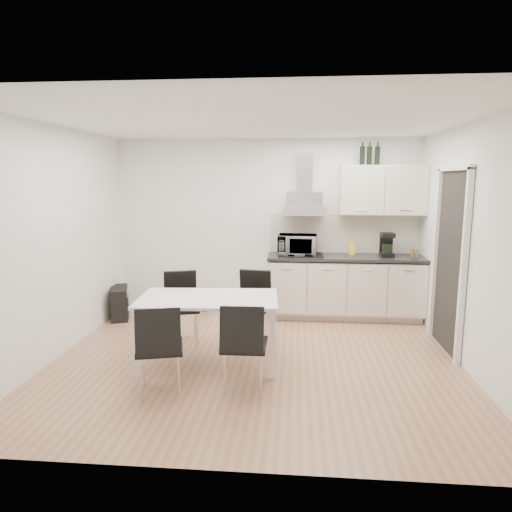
{
  "coord_description": "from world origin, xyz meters",
  "views": [
    {
      "loc": [
        0.43,
        -4.85,
        2.0
      ],
      "look_at": [
        -0.04,
        0.5,
        1.1
      ],
      "focal_mm": 32.0,
      "sensor_mm": 36.0,
      "label": 1
    }
  ],
  "objects": [
    {
      "name": "chair_far_right",
      "position": [
        -0.09,
        0.58,
        0.44
      ],
      "size": [
        0.5,
        0.55,
        0.88
      ],
      "primitive_type": null,
      "rotation": [
        0.0,
        0.0,
        3.01
      ],
      "color": "black",
      "rests_on": "ground"
    },
    {
      "name": "chair_near_right",
      "position": [
        -0.04,
        -0.74,
        0.44
      ],
      "size": [
        0.44,
        0.5,
        0.88
      ],
      "primitive_type": null,
      "rotation": [
        0.0,
        0.0,
        0.01
      ],
      "color": "black",
      "rests_on": "ground"
    },
    {
      "name": "guitar_amp",
      "position": [
        -2.12,
        1.4,
        0.23
      ],
      "size": [
        0.41,
        0.59,
        0.46
      ],
      "rotation": [
        0.0,
        0.0,
        0.34
      ],
      "color": "black",
      "rests_on": "ground"
    },
    {
      "name": "ground",
      "position": [
        0.0,
        0.0,
        0.0
      ],
      "size": [
        4.5,
        4.5,
        0.0
      ],
      "primitive_type": "plane",
      "color": "tan",
      "rests_on": "ground"
    },
    {
      "name": "wall_left",
      "position": [
        -2.25,
        0.0,
        1.3
      ],
      "size": [
        0.1,
        4.0,
        2.6
      ],
      "primitive_type": "cube",
      "color": "white",
      "rests_on": "ground"
    },
    {
      "name": "wall_front",
      "position": [
        0.0,
        -2.0,
        1.3
      ],
      "size": [
        4.5,
        0.1,
        2.6
      ],
      "primitive_type": "cube",
      "color": "white",
      "rests_on": "ground"
    },
    {
      "name": "dining_table",
      "position": [
        -0.5,
        -0.15,
        0.68
      ],
      "size": [
        1.54,
        0.95,
        0.75
      ],
      "rotation": [
        0.0,
        0.0,
        0.07
      ],
      "color": "white",
      "rests_on": "ground"
    },
    {
      "name": "kitchenette",
      "position": [
        1.18,
        1.73,
        0.83
      ],
      "size": [
        2.22,
        0.64,
        2.52
      ],
      "color": "beige",
      "rests_on": "ground"
    },
    {
      "name": "chair_far_left",
      "position": [
        -0.95,
        0.44,
        0.44
      ],
      "size": [
        0.56,
        0.6,
        0.88
      ],
      "primitive_type": null,
      "rotation": [
        0.0,
        0.0,
        3.43
      ],
      "color": "black",
      "rests_on": "ground"
    },
    {
      "name": "wall_back",
      "position": [
        0.0,
        2.0,
        1.3
      ],
      "size": [
        4.5,
        0.1,
        2.6
      ],
      "primitive_type": "cube",
      "color": "white",
      "rests_on": "ground"
    },
    {
      "name": "floor_speaker",
      "position": [
        -1.0,
        1.9,
        0.15
      ],
      "size": [
        0.19,
        0.17,
        0.3
      ],
      "primitive_type": "cube",
      "rotation": [
        0.0,
        0.0,
        -0.08
      ],
      "color": "black",
      "rests_on": "ground"
    },
    {
      "name": "wall_right",
      "position": [
        2.25,
        0.0,
        1.3
      ],
      "size": [
        0.1,
        4.0,
        2.6
      ],
      "primitive_type": "cube",
      "color": "white",
      "rests_on": "ground"
    },
    {
      "name": "ceiling",
      "position": [
        0.0,
        0.0,
        2.6
      ],
      "size": [
        4.5,
        4.5,
        0.0
      ],
      "primitive_type": "plane",
      "color": "white",
      "rests_on": "wall_back"
    },
    {
      "name": "chair_near_left",
      "position": [
        -0.82,
        -0.88,
        0.44
      ],
      "size": [
        0.55,
        0.59,
        0.88
      ],
      "primitive_type": null,
      "rotation": [
        0.0,
        0.0,
        0.25
      ],
      "color": "black",
      "rests_on": "ground"
    },
    {
      "name": "doorway",
      "position": [
        2.21,
        0.55,
        1.05
      ],
      "size": [
        0.08,
        1.04,
        2.1
      ],
      "primitive_type": "cube",
      "color": "white",
      "rests_on": "ground"
    }
  ]
}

